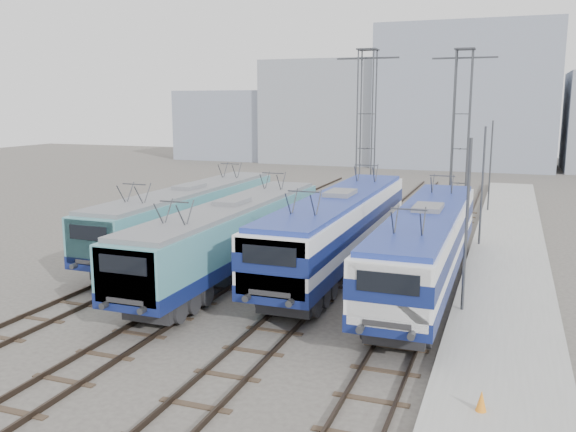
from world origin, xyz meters
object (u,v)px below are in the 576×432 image
(mast_mid, at_px, (482,189))
(mast_rear, at_px, (490,168))
(mast_front, at_px, (466,230))
(locomotive_center_left, at_px, (231,233))
(catenary_tower_east, at_px, (461,126))
(locomotive_far_right, at_px, (426,241))
(catenary_tower_west, at_px, (366,126))
(locomotive_center_right, at_px, (339,224))
(locomotive_far_left, at_px, (188,213))
(safety_cone, at_px, (481,401))

(mast_mid, relative_size, mast_rear, 1.00)
(mast_front, xyz_separation_m, mast_mid, (0.00, 12.00, 0.00))
(mast_rear, bearing_deg, locomotive_center_left, -116.06)
(catenary_tower_east, bearing_deg, locomotive_far_right, -89.25)
(catenary_tower_west, height_order, mast_mid, catenary_tower_west)
(locomotive_center_right, bearing_deg, locomotive_far_right, -22.41)
(mast_front, relative_size, mast_mid, 1.00)
(mast_mid, bearing_deg, mast_rear, 90.00)
(locomotive_center_right, height_order, locomotive_far_right, locomotive_center_right)
(catenary_tower_west, bearing_deg, catenary_tower_east, 17.10)
(locomotive_far_left, height_order, catenary_tower_east, catenary_tower_east)
(catenary_tower_west, xyz_separation_m, mast_front, (8.60, -20.00, -3.14))
(locomotive_far_left, xyz_separation_m, locomotive_far_right, (13.50, -2.86, 0.10))
(catenary_tower_east, relative_size, mast_rear, 1.71)
(locomotive_far_right, height_order, safety_cone, locomotive_far_right)
(locomotive_center_right, distance_m, safety_cone, 14.97)
(catenary_tower_east, distance_m, safety_cone, 30.90)
(locomotive_center_right, bearing_deg, catenary_tower_east, 76.18)
(locomotive_far_left, bearing_deg, locomotive_center_left, -40.99)
(mast_rear, bearing_deg, safety_cone, -88.01)
(mast_front, distance_m, mast_rear, 24.00)
(locomotive_far_left, xyz_separation_m, catenary_tower_east, (13.25, 16.28, 4.45))
(locomotive_center_right, xyz_separation_m, catenary_tower_east, (4.25, 17.28, 4.26))
(mast_mid, distance_m, mast_rear, 12.00)
(locomotive_center_left, distance_m, mast_front, 11.08)
(locomotive_far_right, relative_size, mast_front, 2.56)
(locomotive_far_left, bearing_deg, safety_cone, -40.08)
(mast_mid, relative_size, safety_cone, 12.16)
(locomotive_center_left, relative_size, mast_rear, 2.50)
(locomotive_center_right, height_order, catenary_tower_west, catenary_tower_west)
(locomotive_center_right, bearing_deg, mast_mid, 48.91)
(mast_front, bearing_deg, mast_mid, 90.00)
(mast_front, distance_m, safety_cone, 8.71)
(catenary_tower_west, bearing_deg, locomotive_center_left, -97.05)
(locomotive_far_left, bearing_deg, mast_front, -20.44)
(locomotive_center_left, height_order, catenary_tower_east, catenary_tower_east)
(locomotive_far_left, height_order, safety_cone, locomotive_far_left)
(locomotive_far_right, height_order, catenary_tower_east, catenary_tower_east)
(locomotive_center_right, height_order, catenary_tower_east, catenary_tower_east)
(locomotive_center_left, bearing_deg, locomotive_far_left, 139.01)
(catenary_tower_east, xyz_separation_m, mast_rear, (2.10, 2.00, -3.14))
(mast_mid, bearing_deg, locomotive_center_left, -136.80)
(catenary_tower_west, height_order, mast_rear, catenary_tower_west)
(mast_front, bearing_deg, catenary_tower_east, 95.45)
(mast_mid, bearing_deg, catenary_tower_west, 137.07)
(mast_front, bearing_deg, locomotive_center_left, 170.53)
(locomotive_far_left, distance_m, catenary_tower_east, 21.46)
(locomotive_far_left, bearing_deg, catenary_tower_east, 50.86)
(mast_front, height_order, mast_mid, same)
(locomotive_center_left, height_order, locomotive_center_right, locomotive_center_right)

